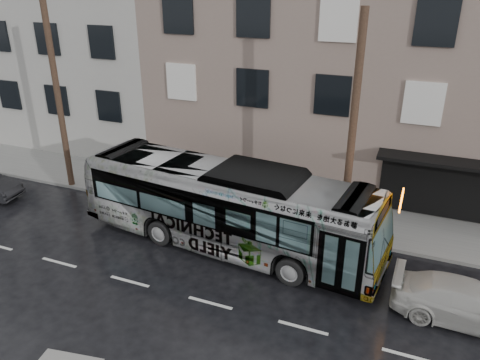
# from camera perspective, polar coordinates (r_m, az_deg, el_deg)

# --- Properties ---
(ground) EXTENTS (120.00, 120.00, 0.00)m
(ground) POSITION_cam_1_polar(r_m,az_deg,el_deg) (19.35, -9.09, -8.08)
(ground) COLOR black
(ground) RESTS_ON ground
(sidewalk) EXTENTS (90.00, 3.60, 0.15)m
(sidewalk) POSITION_cam_1_polar(r_m,az_deg,el_deg) (23.09, -2.94, -2.05)
(sidewalk) COLOR gray
(sidewalk) RESTS_ON ground
(building_taupe) EXTENTS (20.00, 12.00, 11.00)m
(building_taupe) POSITION_cam_1_polar(r_m,az_deg,el_deg) (27.27, 13.93, 13.34)
(building_taupe) COLOR gray
(building_taupe) RESTS_ON ground
(building_grey) EXTENTS (26.00, 15.00, 16.00)m
(building_grey) POSITION_cam_1_polar(r_m,az_deg,el_deg) (38.96, -22.93, 18.91)
(building_grey) COLOR #ACAAA2
(building_grey) RESTS_ON ground
(utility_pole_front) EXTENTS (0.30, 0.30, 9.00)m
(utility_pole_front) POSITION_cam_1_polar(r_m,az_deg,el_deg) (18.20, 13.54, 5.62)
(utility_pole_front) COLOR #4E3627
(utility_pole_front) RESTS_ON sidewalk
(utility_pole_rear) EXTENTS (0.30, 0.30, 9.00)m
(utility_pole_rear) POSITION_cam_1_polar(r_m,az_deg,el_deg) (24.38, -21.27, 9.21)
(utility_pole_rear) COLOR #4E3627
(utility_pole_rear) RESTS_ON sidewalk
(sign_post) EXTENTS (0.06, 0.06, 2.40)m
(sign_post) POSITION_cam_1_polar(r_m,az_deg,el_deg) (19.34, 15.82, -4.17)
(sign_post) COLOR slate
(sign_post) RESTS_ON sidewalk
(bus) EXTENTS (12.72, 4.26, 3.47)m
(bus) POSITION_cam_1_polar(r_m,az_deg,el_deg) (18.46, -1.56, -3.22)
(bus) COLOR #B2B2B2
(bus) RESTS_ON ground
(white_sedan) EXTENTS (4.64, 1.97, 1.34)m
(white_sedan) POSITION_cam_1_polar(r_m,az_deg,el_deg) (16.76, 26.01, -13.33)
(white_sedan) COLOR #B9B7B0
(white_sedan) RESTS_ON ground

